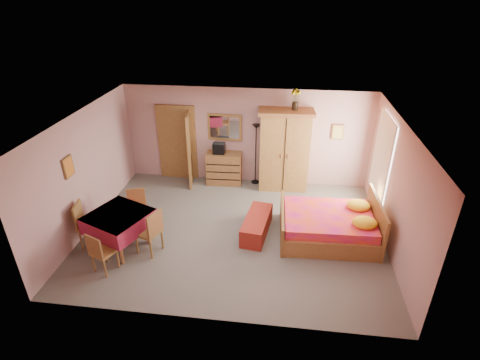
# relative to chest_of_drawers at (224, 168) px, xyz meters

# --- Properties ---
(floor) EXTENTS (6.50, 6.50, 0.00)m
(floor) POSITION_rel_chest_of_drawers_xyz_m (0.58, -2.26, -0.44)
(floor) COLOR slate
(floor) RESTS_ON ground
(ceiling) EXTENTS (6.50, 6.50, 0.00)m
(ceiling) POSITION_rel_chest_of_drawers_xyz_m (0.58, -2.26, 2.16)
(ceiling) COLOR brown
(ceiling) RESTS_ON wall_back
(wall_back) EXTENTS (6.50, 0.10, 2.60)m
(wall_back) POSITION_rel_chest_of_drawers_xyz_m (0.58, 0.24, 0.86)
(wall_back) COLOR tan
(wall_back) RESTS_ON floor
(wall_front) EXTENTS (6.50, 0.10, 2.60)m
(wall_front) POSITION_rel_chest_of_drawers_xyz_m (0.58, -4.76, 0.86)
(wall_front) COLOR tan
(wall_front) RESTS_ON floor
(wall_left) EXTENTS (0.10, 5.00, 2.60)m
(wall_left) POSITION_rel_chest_of_drawers_xyz_m (-2.67, -2.26, 0.86)
(wall_left) COLOR tan
(wall_left) RESTS_ON floor
(wall_right) EXTENTS (0.10, 5.00, 2.60)m
(wall_right) POSITION_rel_chest_of_drawers_xyz_m (3.83, -2.26, 0.86)
(wall_right) COLOR tan
(wall_right) RESTS_ON floor
(doorway) EXTENTS (1.06, 0.12, 2.15)m
(doorway) POSITION_rel_chest_of_drawers_xyz_m (-1.32, 0.21, 0.58)
(doorway) COLOR #9E6B35
(doorway) RESTS_ON floor
(window) EXTENTS (0.08, 1.40, 1.95)m
(window) POSITION_rel_chest_of_drawers_xyz_m (3.79, -1.06, 1.01)
(window) COLOR white
(window) RESTS_ON wall_right
(picture_left) EXTENTS (0.04, 0.32, 0.42)m
(picture_left) POSITION_rel_chest_of_drawers_xyz_m (-2.64, -2.86, 1.26)
(picture_left) COLOR orange
(picture_left) RESTS_ON wall_left
(picture_back) EXTENTS (0.30, 0.04, 0.40)m
(picture_back) POSITION_rel_chest_of_drawers_xyz_m (2.93, 0.21, 1.11)
(picture_back) COLOR #D8BF59
(picture_back) RESTS_ON wall_back
(chest_of_drawers) EXTENTS (0.96, 0.51, 0.89)m
(chest_of_drawers) POSITION_rel_chest_of_drawers_xyz_m (0.00, 0.00, 0.00)
(chest_of_drawers) COLOR brown
(chest_of_drawers) RESTS_ON floor
(wall_mirror) EXTENTS (0.91, 0.10, 0.72)m
(wall_mirror) POSITION_rel_chest_of_drawers_xyz_m (0.00, 0.21, 1.11)
(wall_mirror) COLOR silver
(wall_mirror) RESTS_ON wall_back
(stereo) EXTENTS (0.32, 0.23, 0.29)m
(stereo) POSITION_rel_chest_of_drawers_xyz_m (-0.13, -0.02, 0.59)
(stereo) COLOR black
(stereo) RESTS_ON chest_of_drawers
(floor_lamp) EXTENTS (0.27, 0.27, 1.69)m
(floor_lamp) POSITION_rel_chest_of_drawers_xyz_m (0.84, 0.12, 0.40)
(floor_lamp) COLOR black
(floor_lamp) RESTS_ON floor
(wardrobe) EXTENTS (1.41, 0.78, 2.16)m
(wardrobe) POSITION_rel_chest_of_drawers_xyz_m (1.59, -0.04, 0.64)
(wardrobe) COLOR #AF7C3B
(wardrobe) RESTS_ON floor
(sunflower_vase) EXTENTS (0.21, 0.21, 0.52)m
(sunflower_vase) POSITION_rel_chest_of_drawers_xyz_m (1.79, -0.00, 1.98)
(sunflower_vase) COLOR yellow
(sunflower_vase) RESTS_ON wardrobe
(bed) EXTENTS (2.11, 1.68, 0.95)m
(bed) POSITION_rel_chest_of_drawers_xyz_m (2.61, -2.21, 0.03)
(bed) COLOR #D71480
(bed) RESTS_ON floor
(bench) EXTENTS (0.64, 1.32, 0.42)m
(bench) POSITION_rel_chest_of_drawers_xyz_m (1.09, -2.25, -0.23)
(bench) COLOR maroon
(bench) RESTS_ON floor
(dining_table) EXTENTS (1.44, 1.44, 0.80)m
(dining_table) POSITION_rel_chest_of_drawers_xyz_m (-1.67, -3.07, -0.04)
(dining_table) COLOR maroon
(dining_table) RESTS_ON floor
(chair_south) EXTENTS (0.52, 0.52, 0.87)m
(chair_south) POSITION_rel_chest_of_drawers_xyz_m (-1.69, -3.80, -0.01)
(chair_south) COLOR #9B6A34
(chair_south) RESTS_ON floor
(chair_north) EXTENTS (0.50, 0.50, 0.88)m
(chair_north) POSITION_rel_chest_of_drawers_xyz_m (-1.59, -2.32, -0.00)
(chair_north) COLOR #A96A39
(chair_north) RESTS_ON floor
(chair_west) EXTENTS (0.52, 0.52, 0.99)m
(chair_west) POSITION_rel_chest_of_drawers_xyz_m (-2.31, -3.06, 0.05)
(chair_west) COLOR #A16636
(chair_west) RESTS_ON floor
(chair_east) EXTENTS (0.57, 0.57, 0.98)m
(chair_east) POSITION_rel_chest_of_drawers_xyz_m (-1.04, -3.15, 0.05)
(chair_east) COLOR olive
(chair_east) RESTS_ON floor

